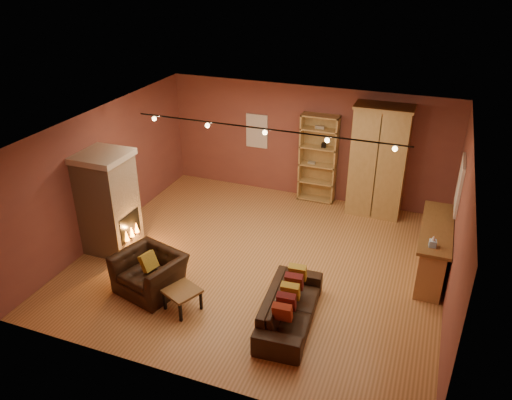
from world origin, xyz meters
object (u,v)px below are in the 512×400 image
at_px(bar_counter, 433,249).
at_px(coffee_table, 182,293).
at_px(fireplace, 109,202).
at_px(bookcase, 319,157).
at_px(armchair, 149,267).
at_px(loveseat, 290,302).
at_px(armoire, 378,161).

bearing_deg(bar_counter, coffee_table, -145.64).
distance_m(fireplace, bookcase, 5.04).
distance_m(armchair, coffee_table, 0.87).
relative_size(bar_counter, coffee_table, 3.01).
bearing_deg(armchair, loveseat, 16.39).
relative_size(armoire, loveseat, 1.29).
relative_size(fireplace, armoire, 0.81).
height_order(armoire, loveseat, armoire).
bearing_deg(bookcase, loveseat, -80.84).
bearing_deg(armchair, armoire, 68.55).
xyz_separation_m(bookcase, coffee_table, (-1.07, -5.01, -0.77)).
bearing_deg(armchair, fireplace, 161.30).
relative_size(bookcase, armoire, 0.84).
distance_m(fireplace, coffee_table, 2.73).
relative_size(armoire, bar_counter, 1.23).
height_order(bookcase, armchair, bookcase).
relative_size(fireplace, bar_counter, 1.00).
xyz_separation_m(armoire, coffee_table, (-2.51, -4.80, -0.96)).
xyz_separation_m(bar_counter, coffee_table, (-3.94, -2.69, -0.17)).
bearing_deg(coffee_table, loveseat, 10.95).
xyz_separation_m(bookcase, bar_counter, (2.86, -2.32, -0.60)).
height_order(fireplace, coffee_table, fireplace).
height_order(bookcase, coffee_table, bookcase).
xyz_separation_m(bookcase, armchair, (-1.89, -4.73, -0.62)).
height_order(armoire, bar_counter, armoire).
xyz_separation_m(fireplace, armoire, (4.81, 3.52, 0.25)).
distance_m(fireplace, armoire, 5.97).
bearing_deg(loveseat, fireplace, 73.07).
distance_m(bar_counter, loveseat, 3.15).
relative_size(armoire, armchair, 2.04).
bearing_deg(loveseat, armoire, -13.07).
relative_size(bookcase, armchair, 1.71).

